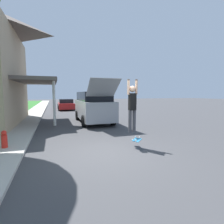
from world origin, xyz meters
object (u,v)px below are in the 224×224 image
car_down_street (66,105)px  fire_hydrant (4,139)px  skateboarder (132,105)px  skateboard (137,140)px  suv_parked (93,106)px

car_down_street → fire_hydrant: bearing=-101.6°
fire_hydrant → skateboarder: bearing=-13.7°
skateboard → fire_hydrant: 4.77m
car_down_street → skateboard: (1.36, -17.04, -0.32)m
car_down_street → skateboarder: size_ratio=2.13×
suv_parked → skateboarder: bearing=-89.0°
fire_hydrant → car_down_street: bearing=78.4°
fire_hydrant → suv_parked: bearing=49.0°
car_down_street → fire_hydrant: (-3.22, -15.74, -0.25)m
skateboarder → skateboard: bearing=-65.3°
skateboard → fire_hydrant: fire_hydrant is taller
skateboarder → fire_hydrant: size_ratio=3.13×
suv_parked → skateboard: (0.21, -6.34, -0.81)m
skateboarder → fire_hydrant: (-4.49, 1.10, -1.20)m
suv_parked → skateboard: 6.40m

